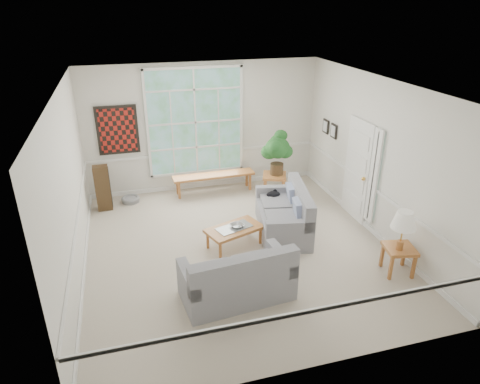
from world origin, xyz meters
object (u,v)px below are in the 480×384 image
object	(u,v)px
loveseat_right	(283,211)
coffee_table	(234,237)
loveseat_front	(237,272)
side_table	(398,260)
end_table	(274,185)

from	to	relation	value
loveseat_right	coffee_table	size ratio (longest dim) A/B	1.66
loveseat_front	side_table	bearing A→B (deg)	-8.03
end_table	loveseat_front	bearing A→B (deg)	-118.52
loveseat_right	end_table	xyz separation A→B (m)	(0.42, 1.65, -0.20)
loveseat_right	side_table	world-z (taller)	loveseat_right
loveseat_front	coffee_table	bearing A→B (deg)	70.88
loveseat_right	side_table	bearing A→B (deg)	-41.88
loveseat_right	loveseat_front	world-z (taller)	loveseat_right
loveseat_front	end_table	bearing A→B (deg)	55.83
loveseat_front	side_table	size ratio (longest dim) A/B	3.41
side_table	loveseat_right	bearing A→B (deg)	126.87
loveseat_front	coffee_table	xyz separation A→B (m)	(0.35, 1.45, -0.26)
coffee_table	end_table	size ratio (longest dim) A/B	1.94
loveseat_front	end_table	size ratio (longest dim) A/B	3.16
coffee_table	side_table	size ratio (longest dim) A/B	2.10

